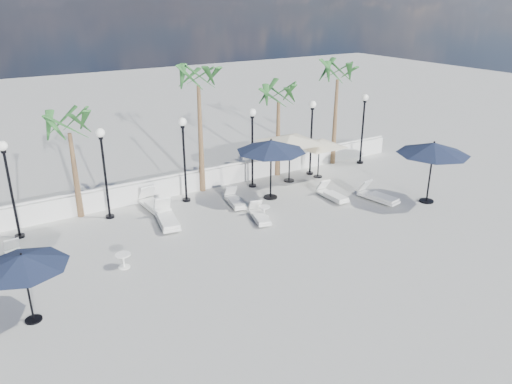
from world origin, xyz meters
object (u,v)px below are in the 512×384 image
lounger_1 (16,257)px  lounger_4 (235,201)px  lounger_6 (332,194)px  parasol_navy_mid (271,146)px  parasol_cream_sq_b (320,140)px  parasol_navy_right (433,149)px  lounger_5 (167,218)px  lounger_2 (155,205)px  parasol_cream_sq_a (290,135)px  parasol_navy_left (22,261)px  lounger_3 (260,216)px  lounger_7 (378,196)px

lounger_1 → lounger_4: 9.03m
lounger_6 → parasol_navy_mid: (-2.33, 1.59, 2.25)m
lounger_1 → parasol_cream_sq_b: 14.62m
parasol_navy_right → parasol_cream_sq_b: (-2.14, 5.19, -0.55)m
lounger_5 → parasol_navy_mid: (5.15, 0.18, 2.21)m
lounger_2 → parasol_cream_sq_b: 8.85m
lounger_4 → parasol_cream_sq_a: size_ratio=0.34×
parasol_navy_left → parasol_cream_sq_a: parasol_cream_sq_a is taller
lounger_1 → parasol_cream_sq_b: size_ratio=0.39×
parasol_navy_left → parasol_navy_right: size_ratio=0.78×
parasol_navy_right → lounger_5: bearing=160.3°
parasol_navy_mid → parasol_cream_sq_a: bearing=34.6°
lounger_3 → parasol_cream_sq_b: parasol_cream_sq_b is taller
lounger_4 → parasol_navy_mid: parasol_navy_mid is taller
lounger_6 → parasol_cream_sq_a: bearing=96.6°
parasol_navy_left → lounger_4: bearing=25.7°
lounger_3 → parasol_cream_sq_a: (3.75, 3.23, 2.15)m
parasol_navy_mid → lounger_1: bearing=-178.2°
parasol_navy_left → parasol_cream_sq_a: bearing=23.6°
parasol_navy_right → parasol_cream_sq_a: bearing=124.5°
lounger_3 → parasol_navy_right: parasol_navy_right is taller
lounger_2 → parasol_navy_right: parasol_navy_right is taller
parasol_cream_sq_a → lounger_4: bearing=-161.5°
lounger_4 → parasol_navy_mid: bearing=8.0°
lounger_3 → lounger_4: bearing=107.4°
lounger_5 → parasol_cream_sq_a: 7.62m
lounger_2 → parasol_navy_left: size_ratio=0.88×
parasol_navy_right → parasol_cream_sq_b: bearing=112.4°
lounger_5 → parasol_navy_right: size_ratio=0.71×
lounger_4 → lounger_6: lounger_6 is taller
lounger_1 → parasol_cream_sq_a: (12.84, 1.72, 2.16)m
parasol_cream_sq_b → parasol_cream_sq_a: bearing=170.2°
lounger_1 → lounger_7: (14.76, -2.53, 0.04)m
lounger_5 → parasol_navy_left: size_ratio=0.90×
lounger_3 → lounger_5: (-3.41, 1.67, 0.06)m
lounger_7 → parasol_cream_sq_a: (-1.93, 4.25, 2.11)m
lounger_1 → lounger_5: bearing=-2.0°
lounger_3 → parasol_navy_left: 9.63m
lounger_4 → parasol_navy_right: size_ratio=0.55×
lounger_2 → lounger_4: (3.25, -1.30, -0.06)m
parasol_navy_right → parasol_navy_left: bearing=-179.4°
lounger_3 → lounger_7: size_ratio=0.84×
lounger_2 → parasol_navy_right: size_ratio=0.69×
lounger_6 → parasol_navy_left: bearing=-168.1°
lounger_1 → lounger_6: bearing=-9.1°
lounger_4 → parasol_cream_sq_a: parasol_cream_sq_a is taller
lounger_2 → lounger_5: lounger_5 is taller
lounger_1 → parasol_cream_sq_b: bearing=2.1°
lounger_4 → lounger_1: bearing=-165.8°
lounger_2 → parasol_cream_sq_a: 7.38m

